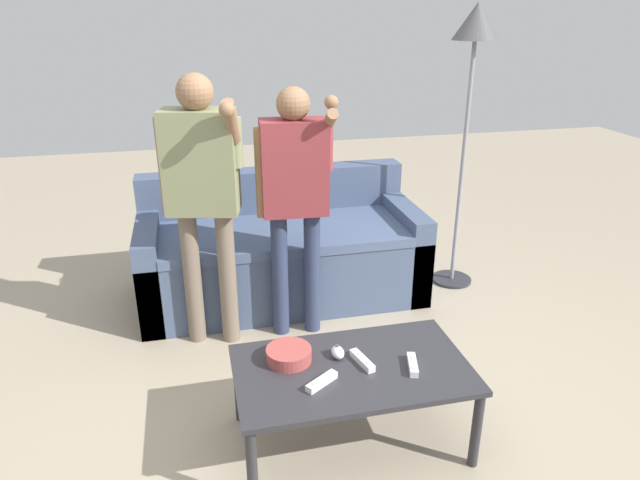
% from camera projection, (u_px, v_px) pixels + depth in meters
% --- Properties ---
extents(ground_plane, '(12.00, 12.00, 0.00)m').
position_uv_depth(ground_plane, '(340.00, 432.00, 2.67)').
color(ground_plane, tan).
extents(couch, '(1.84, 0.84, 0.80)m').
position_uv_depth(couch, '(281.00, 252.00, 3.87)').
color(couch, '#475675').
rests_on(couch, ground).
extents(coffee_table, '(1.02, 0.59, 0.40)m').
position_uv_depth(coffee_table, '(352.00, 376.00, 2.49)').
color(coffee_table, '#2D2D33').
rests_on(coffee_table, ground).
extents(snack_bowl, '(0.20, 0.20, 0.06)m').
position_uv_depth(snack_bowl, '(289.00, 355.00, 2.51)').
color(snack_bowl, '#B24C47').
rests_on(snack_bowl, coffee_table).
extents(game_remote_nunchuk, '(0.06, 0.09, 0.05)m').
position_uv_depth(game_remote_nunchuk, '(338.00, 352.00, 2.53)').
color(game_remote_nunchuk, white).
rests_on(game_remote_nunchuk, coffee_table).
extents(floor_lamp, '(0.29, 0.29, 1.87)m').
position_uv_depth(floor_lamp, '(474.00, 53.00, 3.53)').
color(floor_lamp, '#2D2D33').
rests_on(floor_lamp, ground).
extents(player_center, '(0.43, 0.30, 1.46)m').
position_uv_depth(player_center, '(295.00, 186.00, 3.16)').
color(player_center, '#2D3856').
rests_on(player_center, ground).
extents(player_left, '(0.44, 0.43, 1.54)m').
position_uv_depth(player_left, '(202.00, 183.00, 3.05)').
color(player_left, '#756656').
rests_on(player_left, ground).
extents(game_remote_wand_near, '(0.07, 0.17, 0.03)m').
position_uv_depth(game_remote_wand_near, '(362.00, 361.00, 2.49)').
color(game_remote_wand_near, white).
rests_on(game_remote_wand_near, coffee_table).
extents(game_remote_wand_far, '(0.15, 0.12, 0.03)m').
position_uv_depth(game_remote_wand_far, '(322.00, 382.00, 2.35)').
color(game_remote_wand_far, white).
rests_on(game_remote_wand_far, coffee_table).
extents(game_remote_wand_spare, '(0.08, 0.16, 0.03)m').
position_uv_depth(game_remote_wand_spare, '(413.00, 365.00, 2.46)').
color(game_remote_wand_spare, white).
rests_on(game_remote_wand_spare, coffee_table).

